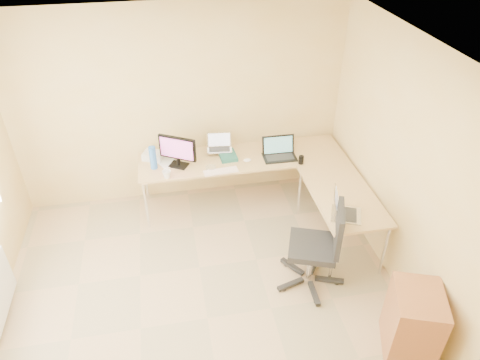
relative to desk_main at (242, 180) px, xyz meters
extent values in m
plane|color=tan|center=(-0.72, -1.85, -0.36)|extent=(4.50, 4.50, 0.00)
plane|color=white|center=(-0.72, -1.85, 2.24)|extent=(4.50, 4.50, 0.00)
plane|color=tan|center=(-0.72, 0.40, 0.93)|extent=(4.50, 0.00, 4.50)
plane|color=tan|center=(1.38, -1.85, 0.93)|extent=(0.00, 4.50, 4.50)
cube|color=tan|center=(0.00, 0.00, 0.00)|extent=(2.65, 0.70, 0.73)
cube|color=tan|center=(0.98, -1.00, 0.00)|extent=(0.70, 1.30, 0.73)
cube|color=black|center=(-0.82, -0.06, 0.57)|extent=(0.49, 0.37, 0.41)
cube|color=#1F5C52|center=(-0.19, 0.02, 0.39)|extent=(0.22, 0.30, 0.05)
cube|color=#B8B8B8|center=(-0.28, 0.15, 0.52)|extent=(0.35, 0.28, 0.21)
cube|color=black|center=(0.46, -0.11, 0.50)|extent=(0.42, 0.32, 0.26)
cube|color=white|center=(-0.33, -0.30, 0.37)|extent=(0.43, 0.15, 0.02)
ellipsoid|color=white|center=(0.04, -0.12, 0.38)|extent=(0.10, 0.06, 0.04)
imported|color=white|center=(-0.98, -0.30, 0.41)|extent=(0.14, 0.14, 0.10)
cylinder|color=silver|center=(-0.44, -0.21, 0.38)|extent=(0.15, 0.15, 0.03)
cylinder|color=#3575D7|center=(-1.13, -0.06, 0.51)|extent=(0.11, 0.11, 0.30)
cube|color=white|center=(-0.97, 0.06, 0.37)|extent=(0.33, 0.37, 0.01)
cube|color=white|center=(-1.13, 0.16, 0.41)|extent=(0.30, 0.27, 0.09)
cylinder|color=white|center=(-0.93, 0.20, 0.50)|extent=(0.27, 0.27, 0.27)
cylinder|color=black|center=(0.69, -0.30, 0.42)|extent=(0.08, 0.08, 0.11)
cube|color=#BABABD|center=(0.86, -1.37, 0.49)|extent=(0.45, 0.41, 0.25)
cube|color=black|center=(0.45, -1.55, 0.14)|extent=(0.81, 0.81, 1.05)
cube|color=brown|center=(1.10, -2.53, -0.01)|extent=(0.58, 0.64, 0.73)
camera|label=1|loc=(-0.94, -4.76, 3.39)|focal=33.18mm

